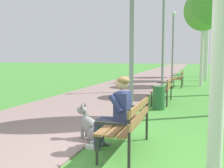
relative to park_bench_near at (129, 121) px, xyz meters
The scene contains 15 objects.
ground_plane 0.78m from the park_bench_near, 126.88° to the right, with size 120.00×120.00×0.00m, color #478E38.
paved_path 23.66m from the park_bench_near, 96.06° to the left, with size 3.50×60.00×0.04m, color gray.
park_bench_near is the anchor object (origin of this frame).
park_bench_mid 4.83m from the park_bench_near, 89.88° to the left, with size 0.55×1.50×0.85m.
park_bench_far 10.05m from the park_bench_near, 89.05° to the left, with size 0.55×1.50×0.85m.
person_seated_on_near_bench 0.27m from the park_bench_near, behind, with size 0.74×0.49×1.25m.
dog_grey 0.86m from the park_bench_near, 160.87° to the left, with size 0.80×0.43×0.71m.
lamp_post_near 3.09m from the park_bench_near, 102.66° to the left, with size 0.24×0.24×4.70m.
lamp_post_mid 8.10m from the park_bench_near, 93.03° to the left, with size 0.24×0.24×4.70m.
lamp_post_far 12.41m from the park_bench_near, 91.70° to the left, with size 0.24×0.24×4.29m.
birch_tree_third 8.27m from the park_bench_near, 76.80° to the left, with size 2.03×1.88×4.83m.
birch_tree_fourth 11.51m from the park_bench_near, 83.24° to the left, with size 2.03×2.01×5.10m.
birch_tree_fifth 15.29m from the park_bench_near, 83.52° to the left, with size 1.73×1.68×6.61m.
birch_tree_sixth 18.33m from the park_bench_near, 84.83° to the left, with size 1.60×1.74×6.22m.
litter_bin 3.69m from the park_bench_near, 89.96° to the left, with size 0.36×0.36×0.70m, color #2D6638.
Camera 1 is at (1.40, -3.68, 1.56)m, focal length 42.27 mm.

